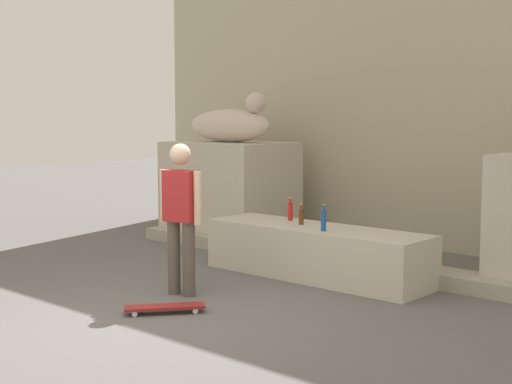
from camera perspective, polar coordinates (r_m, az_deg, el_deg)
The scene contains 11 objects.
ground_plane at distance 7.21m, azimuth -8.32°, elevation -10.01°, with size 40.00×40.00×0.00m, color #605E5B.
facade_wall at distance 11.32m, azimuth 13.81°, elevation 12.57°, with size 10.76×0.60×6.60m, color #BCB195.
pedestal_left at distance 11.71m, azimuth -2.06°, elevation 0.12°, with size 1.89×1.37×1.54m, color beige.
statue_reclining_left at distance 11.62m, azimuth -1.94°, elevation 5.28°, with size 1.62×0.61×0.78m.
ledge_block at distance 9.00m, azimuth 4.70°, elevation -4.67°, with size 2.91×0.84×0.62m, color beige.
skater at distance 8.06m, azimuth -5.85°, elevation -1.56°, with size 0.53×0.27×1.67m.
skateboard at distance 7.50m, azimuth -7.10°, elevation -8.84°, with size 0.65×0.75×0.08m.
bottle_red at distance 9.44m, azimuth 2.68°, elevation -1.48°, with size 0.06×0.06×0.30m.
bottle_brown at distance 9.11m, azimuth 3.52°, elevation -1.89°, with size 0.06×0.06×0.26m.
bottle_blue at distance 8.61m, azimuth 5.26°, elevation -2.16°, with size 0.06×0.06×0.32m.
stair_step at distance 9.54m, azimuth 6.97°, elevation -5.44°, with size 7.38×0.50×0.18m, color #A9A08F.
Camera 1 is at (5.34, -4.41, 2.00)m, focal length 51.58 mm.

